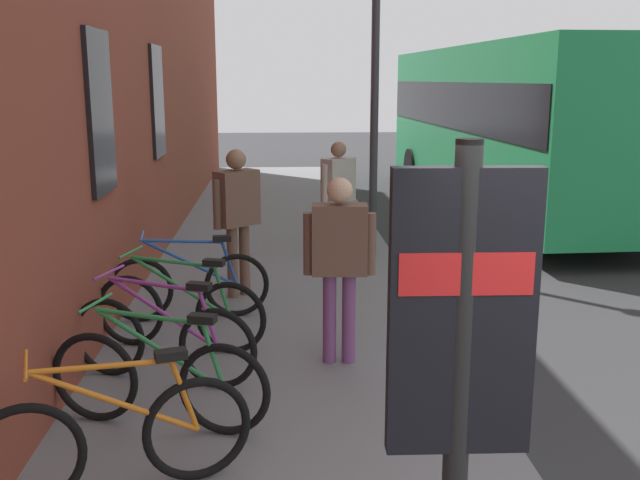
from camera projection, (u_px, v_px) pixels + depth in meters
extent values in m
plane|color=#2D2D30|center=(516.00, 319.00, 8.39)|extent=(60.00, 60.00, 0.00)
cube|color=slate|center=(278.00, 273.00, 10.17)|extent=(24.00, 3.50, 0.12)
cube|color=black|center=(100.00, 113.00, 7.13)|extent=(0.90, 0.06, 1.60)
cube|color=black|center=(157.00, 102.00, 10.54)|extent=(0.90, 0.06, 1.60)
torus|color=black|center=(25.00, 459.00, 4.38)|extent=(0.28, 0.70, 0.72)
torus|color=black|center=(197.00, 429.00, 4.75)|extent=(0.28, 0.70, 0.72)
cylinder|color=orange|center=(116.00, 402.00, 4.51)|extent=(0.35, 0.98, 0.58)
cylinder|color=orange|center=(101.00, 366.00, 4.43)|extent=(0.30, 0.82, 0.09)
cylinder|color=orange|center=(185.00, 395.00, 4.67)|extent=(0.09, 0.19, 0.51)
cube|color=black|center=(171.00, 355.00, 4.58)|extent=(0.16, 0.22, 0.06)
cylinder|color=orange|center=(26.00, 365.00, 4.26)|extent=(0.46, 0.17, 0.02)
torus|color=black|center=(95.00, 377.00, 5.58)|extent=(0.25, 0.71, 0.72)
torus|color=black|center=(224.00, 389.00, 5.36)|extent=(0.25, 0.71, 0.72)
cylinder|color=#267F3F|center=(159.00, 349.00, 5.40)|extent=(0.31, 0.99, 0.58)
cylinder|color=#267F3F|center=(148.00, 317.00, 5.36)|extent=(0.27, 0.83, 0.09)
cylinder|color=#267F3F|center=(213.00, 357.00, 5.32)|extent=(0.08, 0.19, 0.51)
cube|color=black|center=(202.00, 319.00, 5.27)|extent=(0.15, 0.22, 0.06)
cylinder|color=#267F3F|center=(95.00, 303.00, 5.44)|extent=(0.47, 0.15, 0.02)
torus|color=black|center=(108.00, 337.00, 6.44)|extent=(0.29, 0.70, 0.72)
torus|color=black|center=(218.00, 348.00, 6.17)|extent=(0.29, 0.70, 0.72)
cylinder|color=#8C338C|center=(163.00, 313.00, 6.24)|extent=(0.36, 0.98, 0.58)
cylinder|color=#8C338C|center=(154.00, 284.00, 6.21)|extent=(0.31, 0.82, 0.09)
cylinder|color=#8C338C|center=(209.00, 320.00, 6.14)|extent=(0.09, 0.19, 0.51)
cube|color=black|center=(199.00, 286.00, 6.09)|extent=(0.16, 0.22, 0.06)
cylinder|color=#8C338C|center=(109.00, 272.00, 6.30)|extent=(0.46, 0.18, 0.02)
torus|color=black|center=(130.00, 311.00, 7.18)|extent=(0.25, 0.71, 0.72)
torus|color=black|center=(230.00, 318.00, 6.97)|extent=(0.25, 0.71, 0.72)
cylinder|color=#267F3F|center=(181.00, 287.00, 7.01)|extent=(0.31, 0.99, 0.58)
cylinder|color=#267F3F|center=(172.00, 262.00, 6.97)|extent=(0.26, 0.83, 0.09)
cylinder|color=#267F3F|center=(222.00, 292.00, 6.93)|extent=(0.08, 0.19, 0.51)
cube|color=black|center=(214.00, 263.00, 6.88)|extent=(0.15, 0.22, 0.06)
cylinder|color=#267F3F|center=(131.00, 252.00, 7.04)|extent=(0.47, 0.15, 0.02)
torus|color=black|center=(140.00, 290.00, 7.88)|extent=(0.14, 0.72, 0.72)
torus|color=black|center=(237.00, 285.00, 8.06)|extent=(0.14, 0.72, 0.72)
cylinder|color=#1E4CA5|center=(190.00, 263.00, 7.91)|extent=(0.16, 1.01, 0.58)
cylinder|color=#1E4CA5|center=(182.00, 241.00, 7.85)|extent=(0.14, 0.85, 0.09)
cylinder|color=#1E4CA5|center=(229.00, 264.00, 7.99)|extent=(0.06, 0.19, 0.51)
cube|color=black|center=(222.00, 238.00, 7.92)|extent=(0.12, 0.21, 0.06)
cylinder|color=#1E4CA5|center=(142.00, 236.00, 7.76)|extent=(0.48, 0.08, 0.02)
cylinder|color=black|center=(456.00, 449.00, 2.81)|extent=(0.10, 0.10, 2.40)
cube|color=black|center=(462.00, 314.00, 2.69)|extent=(0.09, 0.55, 1.10)
cube|color=red|center=(464.00, 271.00, 2.66)|extent=(0.10, 0.50, 0.16)
cube|color=#1E8C4C|center=(507.00, 122.00, 14.95)|extent=(10.58, 2.88, 3.00)
cube|color=black|center=(508.00, 104.00, 14.87)|extent=(10.38, 2.92, 0.90)
cylinder|color=black|center=(502.00, 218.00, 11.87)|extent=(1.01, 0.29, 1.00)
cylinder|color=black|center=(504.00, 167.00, 18.62)|extent=(1.01, 0.29, 1.00)
cylinder|color=black|center=(412.00, 168.00, 18.40)|extent=(1.01, 0.29, 1.00)
cylinder|color=#723F72|center=(349.00, 318.00, 6.74)|extent=(0.13, 0.13, 0.86)
cylinder|color=#723F72|center=(329.00, 318.00, 6.74)|extent=(0.13, 0.13, 0.86)
cube|color=brown|center=(340.00, 239.00, 6.57)|extent=(0.28, 0.51, 0.64)
sphere|color=#D8AD8C|center=(340.00, 190.00, 6.47)|extent=(0.23, 0.23, 0.23)
cylinder|color=brown|center=(370.00, 244.00, 6.58)|extent=(0.10, 0.10, 0.57)
cylinder|color=brown|center=(309.00, 244.00, 6.58)|extent=(0.10, 0.10, 0.57)
cylinder|color=brown|center=(232.00, 262.00, 8.75)|extent=(0.13, 0.13, 0.88)
cylinder|color=brown|center=(245.00, 259.00, 8.87)|extent=(0.13, 0.13, 0.88)
cube|color=brown|center=(237.00, 198.00, 8.65)|extent=(0.53, 0.56, 0.66)
sphere|color=#8C664C|center=(236.00, 159.00, 8.54)|extent=(0.24, 0.24, 0.24)
cylinder|color=brown|center=(217.00, 204.00, 8.46)|extent=(0.10, 0.10, 0.59)
cylinder|color=brown|center=(256.00, 199.00, 8.85)|extent=(0.10, 0.10, 0.59)
cylinder|color=#4C724C|center=(342.00, 228.00, 10.85)|extent=(0.12, 0.12, 0.84)
cylinder|color=#4C724C|center=(334.00, 230.00, 10.73)|extent=(0.12, 0.12, 0.84)
cube|color=#B2A599|center=(338.00, 180.00, 10.63)|extent=(0.50, 0.53, 0.63)
sphere|color=#8C664C|center=(339.00, 149.00, 10.54)|extent=(0.23, 0.23, 0.23)
cylinder|color=#B2A599|center=(351.00, 181.00, 10.83)|extent=(0.10, 0.10, 0.56)
cylinder|color=#B2A599|center=(325.00, 184.00, 10.46)|extent=(0.10, 0.10, 0.56)
cylinder|color=#333338|center=(375.00, 72.00, 10.58)|extent=(0.12, 0.12, 5.42)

